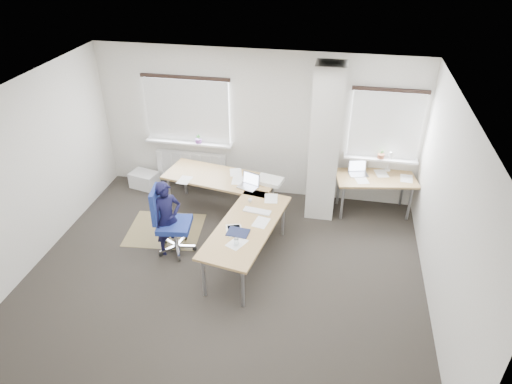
% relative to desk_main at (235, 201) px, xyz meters
% --- Properties ---
extents(ground, '(6.00, 6.00, 0.00)m').
position_rel_desk_main_xyz_m(ground, '(0.06, -0.97, -0.69)').
color(ground, black).
rests_on(ground, ground).
extents(room_shell, '(6.04, 5.04, 2.82)m').
position_rel_desk_main_xyz_m(room_shell, '(0.24, -0.52, 1.05)').
color(room_shell, beige).
rests_on(room_shell, ground).
extents(floor_mat, '(1.36, 1.19, 0.01)m').
position_rel_desk_main_xyz_m(floor_mat, '(-1.25, -0.11, -0.69)').
color(floor_mat, olive).
rests_on(floor_mat, ground).
extents(white_crate, '(0.59, 0.47, 0.31)m').
position_rel_desk_main_xyz_m(white_crate, '(-2.19, 1.23, -0.54)').
color(white_crate, white).
rests_on(white_crate, ground).
extents(desk_main, '(2.40, 2.98, 0.96)m').
position_rel_desk_main_xyz_m(desk_main, '(0.00, 0.00, 0.00)').
color(desk_main, olive).
rests_on(desk_main, ground).
extents(desk_side, '(1.50, 0.93, 1.22)m').
position_rel_desk_main_xyz_m(desk_side, '(2.31, 1.19, -0.01)').
color(desk_side, olive).
rests_on(desk_side, ground).
extents(task_chair, '(0.64, 0.63, 1.17)m').
position_rel_desk_main_xyz_m(task_chair, '(-0.90, -0.61, -0.37)').
color(task_chair, navy).
rests_on(task_chair, ground).
extents(person, '(0.55, 0.54, 1.28)m').
position_rel_desk_main_xyz_m(person, '(-0.95, -0.63, -0.05)').
color(person, black).
rests_on(person, ground).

